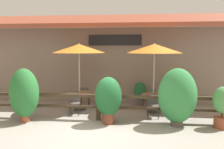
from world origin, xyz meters
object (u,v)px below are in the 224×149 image
dining_table_near (80,96)px  chair_near_streetside (75,102)px  patio_umbrella_middle (154,49)px  chair_middle_wallside (152,97)px  patio_umbrella_near (79,49)px  potted_plant_entrance_palm (177,96)px  potted_plant_small_flowering (223,106)px  potted_plant_tall_tropical (24,93)px  chair_middle_streetside (153,104)px  potted_plant_corner_fern (140,93)px  chair_near_wallside (85,95)px  potted_plant_broad_leaf (108,98)px  dining_table_middle (153,98)px

dining_table_near → chair_near_streetside: (-0.03, -0.70, -0.12)m
patio_umbrella_middle → chair_middle_wallside: size_ratio=3.23×
patio_umbrella_near → potted_plant_entrance_palm: patio_umbrella_near is taller
chair_middle_wallside → potted_plant_small_flowering: potted_plant_small_flowering is taller
potted_plant_tall_tropical → chair_middle_streetside: bearing=13.9°
patio_umbrella_near → potted_plant_corner_fern: bearing=23.7°
chair_middle_streetside → potted_plant_corner_fern: size_ratio=0.80×
chair_near_streetside → patio_umbrella_middle: patio_umbrella_middle is taller
patio_umbrella_near → chair_middle_streetside: size_ratio=3.23×
chair_near_streetside → chair_middle_wallside: size_ratio=1.00×
chair_near_streetside → chair_middle_streetside: 3.08m
potted_plant_small_flowering → chair_near_wallside: bearing=154.3°
dining_table_near → patio_umbrella_near: bearing=0.0°
chair_near_wallside → potted_plant_tall_tropical: (-1.58, -2.63, 0.54)m
potted_plant_entrance_palm → potted_plant_broad_leaf: bearing=-178.5°
potted_plant_broad_leaf → potted_plant_tall_tropical: bearing=-177.5°
chair_near_wallside → potted_plant_broad_leaf: 2.90m
chair_near_wallside → dining_table_middle: bearing=160.4°
chair_middle_wallside → potted_plant_entrance_palm: (0.75, -2.37, 0.52)m
potted_plant_small_flowering → potted_plant_corner_fern: bearing=132.9°
dining_table_near → potted_plant_corner_fern: size_ratio=0.90×
patio_umbrella_middle → chair_middle_streetside: size_ratio=3.23×
chair_near_streetside → patio_umbrella_middle: bearing=4.4°
chair_near_wallside → chair_middle_streetside: bearing=148.2°
chair_near_streetside → chair_middle_streetside: bearing=-8.6°
dining_table_middle → chair_middle_wallside: 0.73m
dining_table_near → potted_plant_broad_leaf: potted_plant_broad_leaf is taller
potted_plant_entrance_palm → chair_near_streetside: bearing=164.8°
dining_table_near → potted_plant_entrance_palm: size_ratio=0.50×
patio_umbrella_middle → potted_plant_broad_leaf: 2.91m
chair_near_wallside → potted_plant_corner_fern: bearing=-175.7°
chair_middle_streetside → potted_plant_corner_fern: bearing=101.9°
dining_table_near → chair_near_wallside: chair_near_wallside is taller
patio_umbrella_near → chair_middle_wallside: (3.06, 0.63, -2.11)m
potted_plant_broad_leaf → chair_middle_streetside: bearing=32.5°
potted_plant_tall_tropical → chair_near_streetside: bearing=39.5°
potted_plant_entrance_palm → potted_plant_tall_tropical: (-5.33, -0.19, 0.01)m
potted_plant_entrance_palm → potted_plant_corner_fern: bearing=113.9°
dining_table_near → chair_near_wallside: 0.71m
potted_plant_entrance_palm → potted_plant_tall_tropical: 5.33m
chair_near_wallside → potted_plant_broad_leaf: bearing=114.2°
patio_umbrella_middle → potted_plant_tall_tropical: patio_umbrella_middle is taller
chair_middle_streetside → potted_plant_small_flowering: bearing=-27.3°
chair_near_streetside → potted_plant_corner_fern: potted_plant_corner_fern is taller
patio_umbrella_near → chair_middle_streetside: (3.04, -0.80, -2.11)m
chair_near_streetside → potted_plant_entrance_palm: 4.01m
patio_umbrella_near → potted_plant_tall_tropical: bearing=-128.3°
chair_middle_streetside → chair_middle_wallside: 1.43m
potted_plant_corner_fern → chair_middle_streetside: bearing=-75.4°
potted_plant_tall_tropical → chair_middle_wallside: bearing=29.2°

